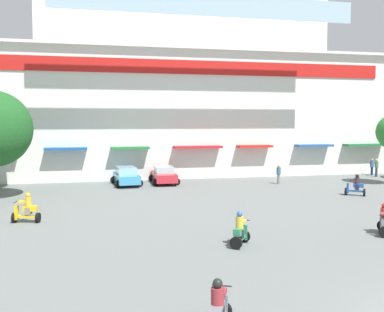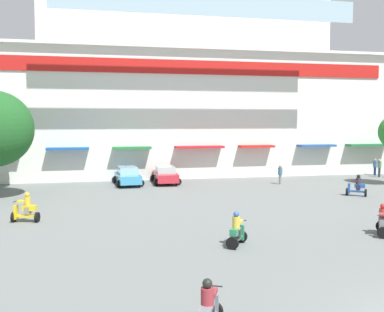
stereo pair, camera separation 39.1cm
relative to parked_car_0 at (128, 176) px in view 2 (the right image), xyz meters
The scene contains 12 objects.
ground_plane 15.70m from the parked_car_0, 66.45° to the right, with size 128.00×128.00×0.00m, color slate.
colonial_building 14.70m from the parked_car_0, 56.33° to the left, with size 39.40×18.58×22.82m.
parked_car_0 is the anchor object (origin of this frame).
parked_car_1 3.17m from the parked_car_0, ahead, with size 2.39×4.38×1.45m.
scooter_rider_1 17.58m from the parked_car_0, 29.88° to the right, with size 1.41×1.22×1.52m.
scooter_rider_2 21.33m from the parked_car_0, 61.02° to the right, with size 1.22×1.53×1.44m.
scooter_rider_3 26.28m from the parked_car_0, 89.57° to the right, with size 1.10×1.57×1.42m.
scooter_rider_4 19.29m from the parked_car_0, 80.30° to the right, with size 1.20×1.37×1.49m.
scooter_rider_6 13.89m from the parked_car_0, 115.87° to the right, with size 1.45×0.82×1.56m.
pedestrian_0 12.56m from the parked_car_0, ahead, with size 0.51×0.51×1.62m.
pedestrian_1 23.32m from the parked_car_0, ahead, with size 0.39×0.39×1.67m.
pedestrian_2 23.78m from the parked_car_0, ahead, with size 0.50×0.50×1.59m.
Camera 2 is at (-8.67, -9.23, 5.22)m, focal length 41.95 mm.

